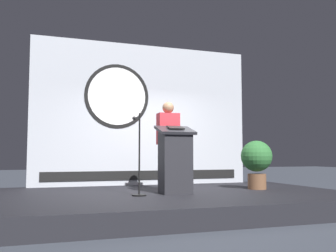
# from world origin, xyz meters

# --- Properties ---
(ground_plane) EXTENTS (40.00, 40.00, 0.00)m
(ground_plane) POSITION_xyz_m (0.00, 0.00, 0.00)
(ground_plane) COLOR #383D47
(stage_platform) EXTENTS (6.40, 4.00, 0.30)m
(stage_platform) POSITION_xyz_m (0.00, 0.00, 0.15)
(stage_platform) COLOR black
(stage_platform) RESTS_ON ground
(banner_display) EXTENTS (5.00, 0.12, 3.21)m
(banner_display) POSITION_xyz_m (-0.03, 1.85, 1.90)
(banner_display) COLOR #B2B7C1
(banner_display) RESTS_ON stage_platform
(podium) EXTENTS (0.64, 0.49, 1.20)m
(podium) POSITION_xyz_m (0.01, -0.21, 0.88)
(podium) COLOR #26262B
(podium) RESTS_ON stage_platform
(speaker_person) EXTENTS (0.40, 0.26, 1.68)m
(speaker_person) POSITION_xyz_m (0.04, 0.27, 1.16)
(speaker_person) COLOR black
(speaker_person) RESTS_ON stage_platform
(microphone_stand) EXTENTS (0.24, 0.55, 1.37)m
(microphone_stand) POSITION_xyz_m (-0.67, -0.30, 0.78)
(microphone_stand) COLOR black
(microphone_stand) RESTS_ON stage_platform
(potted_plant) EXTENTS (0.62, 0.62, 0.96)m
(potted_plant) POSITION_xyz_m (1.83, 0.09, 0.88)
(potted_plant) COLOR brown
(potted_plant) RESTS_ON stage_platform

